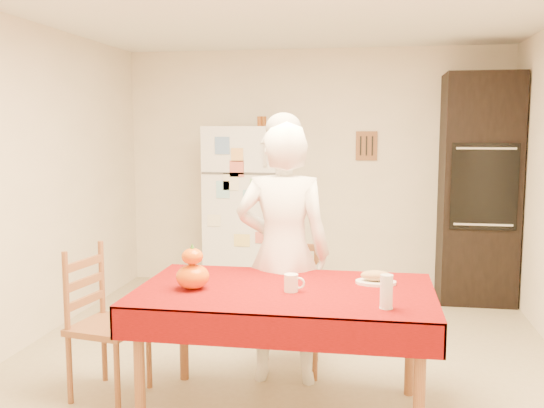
% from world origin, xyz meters
% --- Properties ---
extents(floor, '(4.50, 4.50, 0.00)m').
position_xyz_m(floor, '(0.00, 0.00, 0.00)').
color(floor, tan).
rests_on(floor, ground).
extents(room_shell, '(4.02, 4.52, 2.51)m').
position_xyz_m(room_shell, '(0.00, 0.00, 1.62)').
color(room_shell, white).
rests_on(room_shell, ground).
extents(refrigerator, '(0.75, 0.74, 1.70)m').
position_xyz_m(refrigerator, '(-0.65, 1.88, 0.85)').
color(refrigerator, white).
rests_on(refrigerator, floor).
extents(oven_cabinet, '(0.70, 0.62, 2.20)m').
position_xyz_m(oven_cabinet, '(1.63, 1.93, 1.10)').
color(oven_cabinet, black).
rests_on(oven_cabinet, floor).
extents(dining_table, '(1.70, 1.00, 0.76)m').
position_xyz_m(dining_table, '(0.13, -0.77, 0.69)').
color(dining_table, brown).
rests_on(dining_table, floor).
extents(chair_far, '(0.45, 0.43, 0.95)m').
position_xyz_m(chair_far, '(0.07, -0.04, 0.51)').
color(chair_far, brown).
rests_on(chair_far, floor).
extents(chair_left, '(0.47, 0.48, 0.95)m').
position_xyz_m(chair_left, '(-1.05, -0.69, 0.51)').
color(chair_left, brown).
rests_on(chair_left, floor).
extents(seated_woman, '(0.65, 0.44, 1.72)m').
position_xyz_m(seated_woman, '(0.05, -0.27, 0.86)').
color(seated_woman, white).
rests_on(seated_woman, floor).
extents(coffee_mug, '(0.08, 0.08, 0.10)m').
position_xyz_m(coffee_mug, '(0.18, -0.83, 0.81)').
color(coffee_mug, white).
rests_on(coffee_mug, dining_table).
extents(pumpkin_lower, '(0.19, 0.19, 0.14)m').
position_xyz_m(pumpkin_lower, '(-0.39, -0.86, 0.83)').
color(pumpkin_lower, '#DC4D05').
rests_on(pumpkin_lower, dining_table).
extents(pumpkin_upper, '(0.12, 0.12, 0.09)m').
position_xyz_m(pumpkin_upper, '(-0.39, -0.86, 0.95)').
color(pumpkin_upper, '#E13D05').
rests_on(pumpkin_upper, pumpkin_lower).
extents(wine_glass, '(0.07, 0.07, 0.18)m').
position_xyz_m(wine_glass, '(0.70, -1.07, 0.85)').
color(wine_glass, white).
rests_on(wine_glass, dining_table).
extents(bread_plate, '(0.24, 0.24, 0.02)m').
position_xyz_m(bread_plate, '(0.65, -0.58, 0.77)').
color(bread_plate, white).
rests_on(bread_plate, dining_table).
extents(bread_loaf, '(0.18, 0.10, 0.06)m').
position_xyz_m(bread_loaf, '(0.65, -0.58, 0.81)').
color(bread_loaf, '#9C7D4D').
rests_on(bread_loaf, bread_plate).
extents(spice_jar_left, '(0.05, 0.05, 0.10)m').
position_xyz_m(spice_jar_left, '(-0.52, 1.93, 1.75)').
color(spice_jar_left, '#964C1B').
rests_on(spice_jar_left, refrigerator).
extents(spice_jar_mid, '(0.05, 0.05, 0.10)m').
position_xyz_m(spice_jar_mid, '(-0.48, 1.93, 1.75)').
color(spice_jar_mid, brown).
rests_on(spice_jar_mid, refrigerator).
extents(spice_jar_right, '(0.05, 0.05, 0.10)m').
position_xyz_m(spice_jar_right, '(-0.36, 1.93, 1.75)').
color(spice_jar_right, '#984C1B').
rests_on(spice_jar_right, refrigerator).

